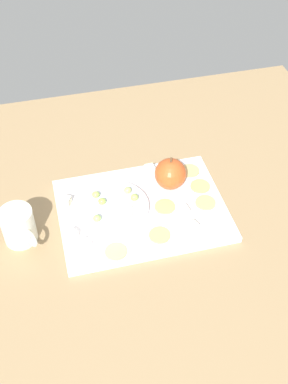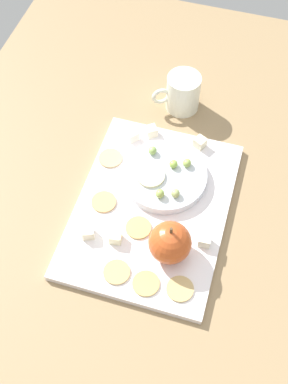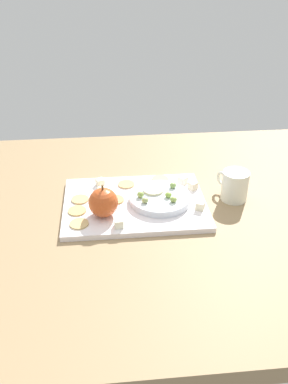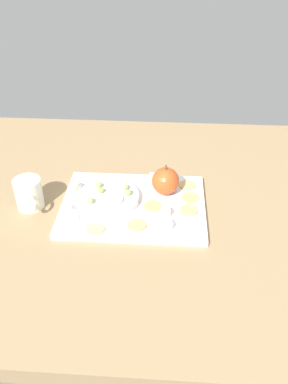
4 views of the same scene
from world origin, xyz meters
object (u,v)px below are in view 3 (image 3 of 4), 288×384
at_px(cracker_2, 126,184).
at_px(cheese_cube_1, 193,186).
at_px(serving_dish, 160,198).
at_px(grape_2, 145,200).
at_px(grape_4, 168,195).
at_px(cheese_cube_4, 200,206).
at_px(cracker_1, 80,199).
at_px(apple_whole, 103,202).
at_px(cup, 234,186).
at_px(apple_slice_0, 153,190).
at_px(cracker_3, 77,211).
at_px(cracker_5, 115,200).
at_px(grape_1, 174,200).
at_px(cheese_cube_5, 100,182).
at_px(platter, 135,204).
at_px(cheese_cube_3, 119,223).
at_px(cheese_cube_0, 183,180).
at_px(cheese_cube_2, 102,191).
at_px(grape_3, 141,195).
at_px(cracker_4, 160,179).
at_px(grape_0, 173,185).
at_px(cracker_0, 79,224).

bearing_deg(cracker_2, cheese_cube_1, 167.75).
bearing_deg(serving_dish, grape_2, 36.97).
xyz_separation_m(cheese_cube_1, grape_4, (0.08, 0.06, 0.02)).
xyz_separation_m(cheese_cube_4, grape_4, (0.08, -0.03, 0.02)).
bearing_deg(cracker_1, cheese_cube_1, -174.91).
height_order(apple_whole, cup, apple_whole).
xyz_separation_m(cracker_1, apple_slice_0, (-0.19, 0.00, 0.02)).
relative_size(cheese_cube_4, cracker_3, 0.45).
height_order(cracker_5, grape_4, grape_4).
height_order(cracker_3, grape_1, grape_1).
bearing_deg(apple_slice_0, grape_2, 63.35).
height_order(cheese_cube_5, cracker_3, cheese_cube_5).
xyz_separation_m(cheese_cube_5, cracker_3, (0.06, 0.12, -0.01)).
distance_m(cracker_3, grape_1, 0.24).
relative_size(cracker_3, grape_2, 2.64).
bearing_deg(platter, cheese_cube_3, 66.91).
bearing_deg(grape_1, cheese_cube_0, -110.88).
height_order(cheese_cube_2, cheese_cube_3, same).
height_order(cheese_cube_1, cracker_2, cheese_cube_1).
bearing_deg(apple_slice_0, serving_dish, 121.98).
distance_m(cracker_1, grape_4, 0.23).
distance_m(cheese_cube_2, grape_3, 0.11).
bearing_deg(cheese_cube_0, cracker_5, 20.22).
bearing_deg(cracker_1, cup, 178.66).
xyz_separation_m(cheese_cube_1, cracker_2, (0.18, -0.04, -0.01)).
xyz_separation_m(cracker_4, grape_0, (-0.02, 0.08, 0.02)).
height_order(apple_whole, cracker_2, apple_whole).
relative_size(cracker_5, apple_slice_0, 0.86).
xyz_separation_m(platter, cracker_5, (0.05, -0.01, 0.01)).
distance_m(serving_dish, apple_whole, 0.16).
xyz_separation_m(platter, grape_0, (-0.10, -0.03, 0.03)).
bearing_deg(cracker_1, grape_3, 168.67).
height_order(platter, cheese_cube_2, cheese_cube_2).
bearing_deg(cracker_3, platter, -167.81).
relative_size(apple_whole, apple_slice_0, 1.38).
height_order(cracker_0, cracker_1, same).
xyz_separation_m(cracker_5, apple_slice_0, (-0.10, -0.01, 0.02)).
bearing_deg(apple_whole, cup, -169.36).
bearing_deg(cracker_3, grape_4, -176.33).
height_order(grape_1, grape_2, same).
relative_size(serving_dish, cracker_3, 3.48).
distance_m(cracker_4, grape_4, 0.13).
bearing_deg(cracker_1, cheese_cube_0, -168.02).
relative_size(cracker_0, grape_2, 2.64).
relative_size(serving_dish, cheese_cube_5, 7.72).
height_order(cheese_cube_2, cracker_4, cheese_cube_2).
distance_m(grape_4, apple_slice_0, 0.05).
height_order(grape_0, grape_2, same).
height_order(platter, cheese_cube_3, cheese_cube_3).
relative_size(grape_1, grape_4, 1.00).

